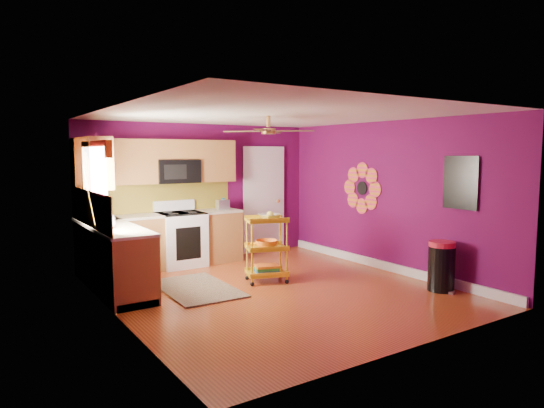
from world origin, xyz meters
TOP-DOWN VIEW (x-y plane):
  - ground at (0.00, 0.00)m, footprint 5.00×5.00m
  - room_envelope at (0.03, 0.00)m, footprint 4.54×5.04m
  - lower_cabinets at (-1.35, 1.82)m, footprint 2.81×2.31m
  - electric_range at (-0.55, 2.17)m, footprint 0.76×0.66m
  - upper_cabinetry at (-1.24, 2.17)m, footprint 2.80×2.30m
  - left_window at (-2.22, 1.05)m, footprint 0.08×1.35m
  - panel_door at (1.35, 2.47)m, footprint 0.95×0.11m
  - right_wall_art at (2.23, -0.34)m, footprint 0.04×2.74m
  - ceiling_fan at (0.00, 0.20)m, footprint 1.01×1.01m
  - shag_rug at (-0.94, 0.67)m, footprint 0.99×1.58m
  - rolling_cart at (0.13, 0.45)m, footprint 0.71×0.61m
  - trash_can at (1.96, -1.32)m, footprint 0.50×0.50m
  - teal_kettle at (0.33, 2.24)m, footprint 0.18×0.18m
  - toaster at (0.27, 2.17)m, footprint 0.22×0.15m
  - soap_bottle_a at (-1.99, 1.23)m, footprint 0.08×0.08m
  - soap_bottle_b at (-1.88, 1.63)m, footprint 0.13×0.13m
  - counter_dish at (-1.96, 2.00)m, footprint 0.25×0.25m
  - counter_cup at (-2.03, 1.05)m, footprint 0.12×0.12m

SIDE VIEW (x-z plane):
  - ground at x=0.00m, z-range 0.00..0.00m
  - shag_rug at x=-0.94m, z-range 0.00..0.02m
  - trash_can at x=1.96m, z-range 0.00..0.72m
  - lower_cabinets at x=-1.35m, z-range -0.04..0.90m
  - electric_range at x=-0.55m, z-range -0.08..1.05m
  - rolling_cart at x=0.13m, z-range 0.01..1.11m
  - counter_dish at x=-1.96m, z-range 0.94..1.00m
  - counter_cup at x=-2.03m, z-range 0.94..1.03m
  - soap_bottle_b at x=-1.88m, z-range 0.94..1.11m
  - teal_kettle at x=0.33m, z-range 0.92..1.13m
  - panel_door at x=1.35m, z-range -0.05..2.10m
  - soap_bottle_a at x=-1.99m, z-range 0.94..1.11m
  - toaster at x=0.27m, z-range 0.94..1.12m
  - right_wall_art at x=2.23m, z-range 0.92..1.96m
  - room_envelope at x=0.03m, z-range 0.37..2.89m
  - left_window at x=-2.22m, z-range 1.20..2.28m
  - upper_cabinetry at x=-1.24m, z-range 1.17..2.43m
  - ceiling_fan at x=0.00m, z-range 2.16..2.42m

